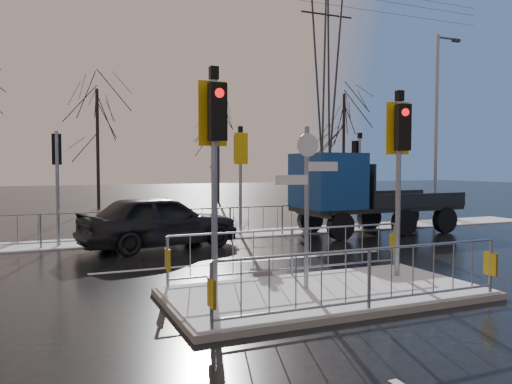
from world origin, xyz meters
name	(u,v)px	position (x,y,z in m)	size (l,w,h in m)	color
ground	(325,297)	(0.00, 0.00, 0.00)	(120.00, 120.00, 0.00)	black
snow_verge	(197,237)	(0.00, 8.60, 0.02)	(30.00, 2.00, 0.04)	silver
lane_markings	(335,301)	(0.00, -0.33, 0.00)	(8.00, 11.38, 0.01)	silver
traffic_island	(324,276)	(-0.01, 0.01, 0.39)	(6.00, 3.04, 4.15)	slate
far_kerb_fixtures	(210,209)	(0.29, 8.09, 1.02)	(18.00, 0.65, 3.83)	gray
car_far_lane	(160,221)	(-1.67, 6.87, 0.82)	(1.93, 4.79, 1.63)	black
flatbed_truck	(349,192)	(5.15, 7.01, 1.55)	(6.33, 2.41, 2.92)	black
tree_far_a	(97,125)	(-2.00, 22.00, 4.82)	(3.75, 3.75, 7.08)	black
tree_far_b	(218,141)	(6.00, 24.00, 4.18)	(3.25, 3.25, 6.14)	black
tree_far_c	(344,127)	(14.00, 21.00, 5.15)	(4.00, 4.00, 7.55)	black
street_lamp_right	(438,121)	(10.57, 8.50, 4.39)	(1.25, 0.18, 8.00)	gray
pylon_wires	(315,67)	(16.88, 30.00, 11.03)	(70.00, 2.38, 19.97)	#2D3033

